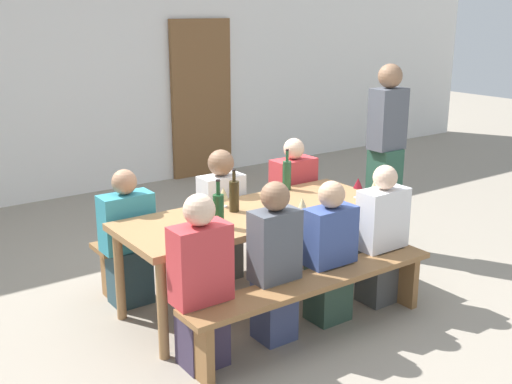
# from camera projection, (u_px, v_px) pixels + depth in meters

# --- Properties ---
(ground_plane) EXTENTS (24.00, 24.00, 0.00)m
(ground_plane) POSITION_uv_depth(u_px,v_px,m) (256.00, 301.00, 5.02)
(ground_plane) COLOR gray
(back_wall) EXTENTS (14.00, 0.20, 3.20)m
(back_wall) POSITION_uv_depth(u_px,v_px,m) (72.00, 63.00, 7.54)
(back_wall) COLOR white
(back_wall) RESTS_ON ground
(wooden_door) EXTENTS (0.90, 0.06, 2.10)m
(wooden_door) POSITION_uv_depth(u_px,v_px,m) (202.00, 99.00, 8.53)
(wooden_door) COLOR brown
(wooden_door) RESTS_ON ground
(tasting_table) EXTENTS (2.13, 0.80, 0.75)m
(tasting_table) POSITION_uv_depth(u_px,v_px,m) (256.00, 220.00, 4.83)
(tasting_table) COLOR #9E7247
(tasting_table) RESTS_ON ground
(bench_near) EXTENTS (2.03, 0.30, 0.45)m
(bench_near) POSITION_uv_depth(u_px,v_px,m) (315.00, 291.00, 4.37)
(bench_near) COLOR olive
(bench_near) RESTS_ON ground
(bench_far) EXTENTS (2.03, 0.30, 0.45)m
(bench_far) POSITION_uv_depth(u_px,v_px,m) (209.00, 234.00, 5.46)
(bench_far) COLOR olive
(bench_far) RESTS_ON ground
(wine_bottle_0) EXTENTS (0.08, 0.08, 0.34)m
(wine_bottle_0) POSITION_uv_depth(u_px,v_px,m) (219.00, 210.00, 4.42)
(wine_bottle_0) COLOR #194723
(wine_bottle_0) RESTS_ON tasting_table
(wine_bottle_1) EXTENTS (0.08, 0.08, 0.33)m
(wine_bottle_1) POSITION_uv_depth(u_px,v_px,m) (234.00, 195.00, 4.76)
(wine_bottle_1) COLOR #332814
(wine_bottle_1) RESTS_ON tasting_table
(wine_bottle_2) EXTENTS (0.07, 0.07, 0.35)m
(wine_bottle_2) POSITION_uv_depth(u_px,v_px,m) (287.00, 174.00, 5.34)
(wine_bottle_2) COLOR #234C2D
(wine_bottle_2) RESTS_ON tasting_table
(wine_glass_0) EXTENTS (0.08, 0.08, 0.17)m
(wine_glass_0) POSITION_uv_depth(u_px,v_px,m) (358.00, 184.00, 5.11)
(wine_glass_0) COLOR silver
(wine_glass_0) RESTS_ON tasting_table
(wine_glass_1) EXTENTS (0.06, 0.06, 0.16)m
(wine_glass_1) POSITION_uv_depth(u_px,v_px,m) (375.00, 185.00, 5.11)
(wine_glass_1) COLOR silver
(wine_glass_1) RESTS_ON tasting_table
(wine_glass_2) EXTENTS (0.06, 0.06, 0.16)m
(wine_glass_2) POSITION_uv_depth(u_px,v_px,m) (302.00, 204.00, 4.62)
(wine_glass_2) COLOR silver
(wine_glass_2) RESTS_ON tasting_table
(wine_glass_3) EXTENTS (0.07, 0.07, 0.18)m
(wine_glass_3) POSITION_uv_depth(u_px,v_px,m) (200.00, 200.00, 4.65)
(wine_glass_3) COLOR silver
(wine_glass_3) RESTS_ON tasting_table
(wine_glass_4) EXTENTS (0.08, 0.08, 0.16)m
(wine_glass_4) POSITION_uv_depth(u_px,v_px,m) (223.00, 193.00, 4.88)
(wine_glass_4) COLOR silver
(wine_glass_4) RESTS_ON tasting_table
(seated_guest_near_0) EXTENTS (0.38, 0.24, 1.16)m
(seated_guest_near_0) POSITION_uv_depth(u_px,v_px,m) (201.00, 286.00, 3.98)
(seated_guest_near_0) COLOR #3B314B
(seated_guest_near_0) RESTS_ON ground
(seated_guest_near_1) EXTENTS (0.33, 0.24, 1.14)m
(seated_guest_near_1) POSITION_uv_depth(u_px,v_px,m) (275.00, 266.00, 4.30)
(seated_guest_near_1) COLOR #3C466E
(seated_guest_near_1) RESTS_ON ground
(seated_guest_near_2) EXTENTS (0.38, 0.24, 1.07)m
(seated_guest_near_2) POSITION_uv_depth(u_px,v_px,m) (329.00, 256.00, 4.59)
(seated_guest_near_2) COLOR #2E4739
(seated_guest_near_2) RESTS_ON ground
(seated_guest_near_3) EXTENTS (0.39, 0.24, 1.10)m
(seated_guest_near_3) POSITION_uv_depth(u_px,v_px,m) (382.00, 239.00, 4.88)
(seated_guest_near_3) COLOR #464747
(seated_guest_near_3) RESTS_ON ground
(seated_guest_far_0) EXTENTS (0.40, 0.24, 1.08)m
(seated_guest_far_0) POSITION_uv_depth(u_px,v_px,m) (128.00, 242.00, 4.85)
(seated_guest_far_0) COLOR #2C4750
(seated_guest_far_0) RESTS_ON ground
(seated_guest_far_1) EXTENTS (0.37, 0.24, 1.12)m
(seated_guest_far_1) POSITION_uv_depth(u_px,v_px,m) (222.00, 217.00, 5.32)
(seated_guest_far_1) COLOR #55554F
(seated_guest_far_1) RESTS_ON ground
(seated_guest_far_2) EXTENTS (0.41, 0.24, 1.13)m
(seated_guest_far_2) POSITION_uv_depth(u_px,v_px,m) (293.00, 203.00, 5.75)
(seated_guest_far_2) COLOR #484D6C
(seated_guest_far_2) RESTS_ON ground
(standing_host) EXTENTS (0.32, 0.24, 1.76)m
(standing_host) POSITION_uv_depth(u_px,v_px,m) (385.00, 161.00, 5.81)
(standing_host) COLOR #28513F
(standing_host) RESTS_ON ground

